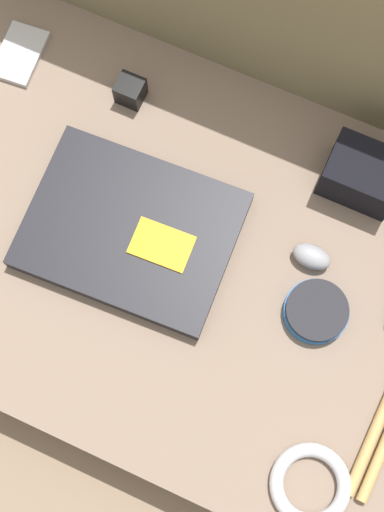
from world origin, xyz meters
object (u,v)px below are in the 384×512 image
(speaker_puck, at_px, (315,314))
(charger_brick, at_px, (130,91))
(computer_mouse, at_px, (312,257))
(phone_silver, at_px, (20,54))
(laptop, at_px, (132,228))
(camera_pouch, at_px, (363,175))

(speaker_puck, relative_size, charger_brick, 2.22)
(computer_mouse, distance_m, phone_silver, 0.58)
(laptop, distance_m, charger_brick, 0.23)
(phone_silver, xyz_separation_m, camera_pouch, (0.59, 0.02, 0.03))
(phone_silver, relative_size, charger_brick, 2.50)
(computer_mouse, relative_size, charger_brick, 1.37)
(laptop, relative_size, camera_pouch, 2.82)
(speaker_puck, bearing_deg, computer_mouse, 115.62)
(phone_silver, distance_m, charger_brick, 0.20)
(speaker_puck, relative_size, phone_silver, 0.89)
(speaker_puck, height_order, charger_brick, charger_brick)
(camera_pouch, xyz_separation_m, charger_brick, (-0.39, -0.01, -0.02))
(speaker_puck, distance_m, camera_pouch, 0.22)
(camera_pouch, bearing_deg, speaker_puck, -86.11)
(speaker_puck, distance_m, charger_brick, 0.46)
(laptop, height_order, phone_silver, laptop)
(camera_pouch, bearing_deg, computer_mouse, -98.80)
(laptop, relative_size, charger_brick, 7.42)
(speaker_puck, height_order, camera_pouch, camera_pouch)
(laptop, bearing_deg, charger_brick, 113.03)
(laptop, height_order, charger_brick, charger_brick)
(phone_silver, height_order, camera_pouch, camera_pouch)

